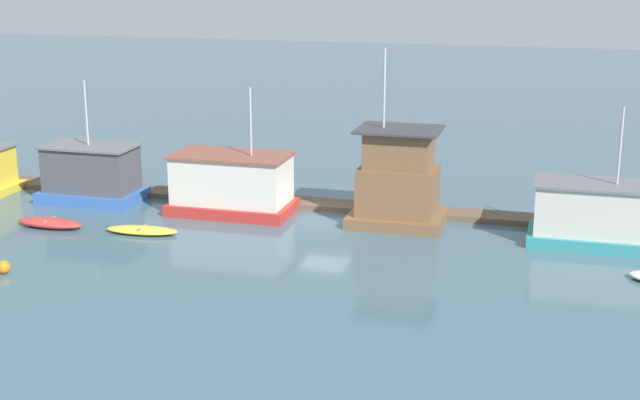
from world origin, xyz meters
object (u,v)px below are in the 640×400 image
Objects in this scene: dinghy_red at (50,223)px; mooring_post_centre at (257,189)px; houseboat_blue at (92,175)px; houseboat_teal at (591,214)px; houseboat_brown at (398,182)px; buoy_orange at (4,267)px; mooring_post_near_left at (434,210)px; houseboat_red at (232,184)px; dinghy_yellow at (142,230)px.

dinghy_red is 11.34m from mooring_post_centre.
houseboat_teal is at bearing -1.32° from houseboat_blue.
buoy_orange is (-15.65, -12.48, -1.93)m from houseboat_brown.
houseboat_teal is 1.84× the size of dinghy_red.
houseboat_brown is 20.11m from buoy_orange.
mooring_post_near_left is at bearing 23.91° from houseboat_brown.
houseboat_teal is (9.84, -0.91, -0.74)m from houseboat_brown.
houseboat_red is at bearing -177.36° from houseboat_brown.
dinghy_red is (0.51, -5.44, -1.31)m from houseboat_blue.
houseboat_blue is at bearing 95.38° from dinghy_red.
buoy_orange is at bearing -119.18° from mooring_post_centre.
buoy_orange is at bearing -118.02° from houseboat_red.
mooring_post_centre is at bearing 35.18° from dinghy_red.
houseboat_blue is at bearing -179.15° from houseboat_brown.
buoy_orange is at bearing -155.59° from houseboat_teal.
houseboat_blue is at bearing 178.68° from houseboat_teal.
buoy_orange is (-25.49, -11.57, -1.19)m from houseboat_teal.
houseboat_brown reaches higher than mooring_post_centre.
dinghy_red is 0.96× the size of dinghy_yellow.
houseboat_red is at bearing 61.98° from buoy_orange.
houseboat_blue is at bearing -176.90° from mooring_post_near_left.
houseboat_blue is 0.76× the size of houseboat_brown.
mooring_post_near_left is 10.07m from mooring_post_centre.
dinghy_yellow is at bearing -42.09° from houseboat_blue.
dinghy_red is at bearing -84.62° from houseboat_blue.
houseboat_brown reaches higher than dinghy_yellow.
houseboat_brown is 15.30× the size of buoy_orange.
mooring_post_near_left is at bearing 3.10° from houseboat_blue.
buoy_orange is (1.83, -6.77, 0.05)m from dinghy_red.
mooring_post_near_left reaches higher than buoy_orange.
mooring_post_near_left is (19.30, 6.52, 0.39)m from dinghy_red.
dinghy_red is at bearing -147.34° from houseboat_red.
houseboat_blue reaches higher than dinghy_red.
houseboat_teal is 3.22× the size of mooring_post_centre.
houseboat_blue reaches higher than houseboat_red.
houseboat_red reaches higher than houseboat_teal.
mooring_post_centre reaches higher than dinghy_yellow.
dinghy_red is 6.19× the size of buoy_orange.
mooring_post_near_left is at bearing 23.61° from dinghy_yellow.
houseboat_blue is 5.62m from dinghy_red.
houseboat_blue is 1.79× the size of dinghy_yellow.
mooring_post_centre reaches higher than dinghy_red.
buoy_orange is at bearing -74.89° from dinghy_red.
houseboat_red is 9.88m from dinghy_red.
houseboat_teal reaches higher than dinghy_yellow.
buoy_orange is at bearing -141.44° from houseboat_brown.
houseboat_teal reaches higher than buoy_orange.
houseboat_brown is (17.99, 0.27, 0.68)m from houseboat_blue.
houseboat_red reaches higher than dinghy_red.
houseboat_brown is 2.37× the size of dinghy_yellow.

